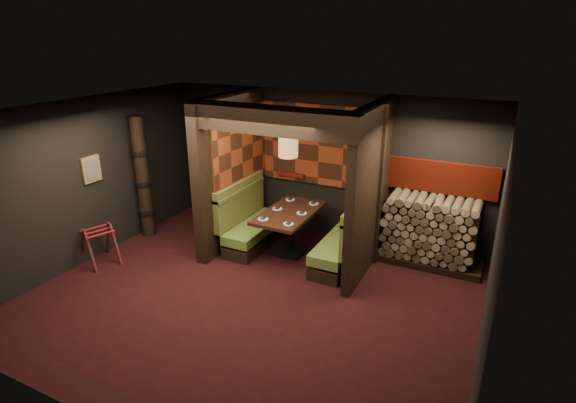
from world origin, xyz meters
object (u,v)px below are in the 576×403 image
at_px(dining_table, 289,223).
at_px(totem_column, 143,179).
at_px(pendant_lamp, 288,144).
at_px(luggage_rack, 99,243).
at_px(booth_bench_left, 251,225).
at_px(booth_bench_right, 345,244).
at_px(firewood_stack, 433,232).

bearing_deg(dining_table, totem_column, -169.43).
bearing_deg(pendant_lamp, luggage_rack, -147.88).
relative_size(booth_bench_left, dining_table, 1.03).
bearing_deg(totem_column, booth_bench_right, 7.86).
bearing_deg(firewood_stack, booth_bench_left, -167.83).
relative_size(totem_column, firewood_stack, 1.39).
bearing_deg(luggage_rack, pendant_lamp, 32.12).
bearing_deg(firewood_stack, totem_column, -166.81).
distance_m(booth_bench_right, luggage_rack, 4.31).
height_order(booth_bench_left, firewood_stack, firewood_stack).
distance_m(booth_bench_right, totem_column, 4.10).
height_order(booth_bench_left, luggage_rack, booth_bench_left).
bearing_deg(firewood_stack, dining_table, -163.74).
bearing_deg(dining_table, pendant_lamp, -90.00).
height_order(pendant_lamp, luggage_rack, pendant_lamp).
bearing_deg(booth_bench_left, pendant_lamp, -3.97).
xyz_separation_m(luggage_rack, firewood_stack, (5.25, 2.53, 0.24)).
xyz_separation_m(booth_bench_left, totem_column, (-2.09, -0.55, 0.79)).
height_order(booth_bench_left, booth_bench_right, same).
height_order(booth_bench_right, firewood_stack, firewood_stack).
bearing_deg(totem_column, luggage_rack, -86.44).
distance_m(dining_table, pendant_lamp, 1.49).
xyz_separation_m(booth_bench_right, luggage_rack, (-3.90, -1.83, -0.03)).
bearing_deg(totem_column, dining_table, 10.57).
relative_size(luggage_rack, totem_column, 0.34).
distance_m(booth_bench_left, luggage_rack, 2.72).
bearing_deg(dining_table, booth_bench_right, 0.38).
bearing_deg(pendant_lamp, totem_column, -170.39).
distance_m(luggage_rack, totem_column, 1.52).
relative_size(booth_bench_left, pendant_lamp, 1.59).
distance_m(booth_bench_right, pendant_lamp, 1.99).
relative_size(booth_bench_left, totem_column, 0.67).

